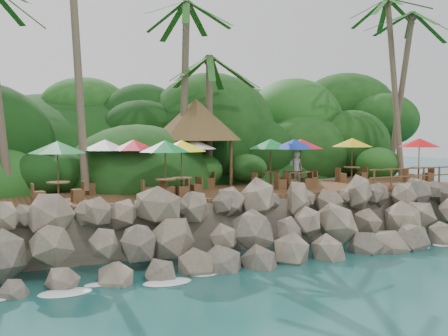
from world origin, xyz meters
name	(u,v)px	position (x,y,z in m)	size (l,w,h in m)	color
ground	(289,266)	(0.00, 0.00, 0.00)	(140.00, 140.00, 0.00)	#19514F
land_base	(160,194)	(0.00, 16.00, 1.05)	(32.00, 25.20, 2.10)	gray
jungle_hill	(131,197)	(0.00, 23.50, 0.00)	(44.80, 28.00, 15.40)	#143811
seawall	(264,228)	(0.00, 2.00, 1.15)	(29.00, 4.00, 2.30)	gray
terrace	(224,193)	(0.00, 6.00, 2.20)	(26.00, 5.00, 0.20)	brown
jungle_foliage	(165,212)	(0.00, 15.00, 0.00)	(44.00, 16.00, 12.00)	#143811
foam_line	(285,264)	(0.00, 0.30, 0.03)	(25.20, 0.80, 0.06)	white
palapa	(196,119)	(-0.22, 9.10, 5.79)	(4.84, 4.84, 4.60)	brown
dining_clusters	(216,148)	(-0.44, 5.95, 4.36)	(25.89, 5.49, 2.48)	brown
railing	(432,174)	(11.01, 3.65, 2.91)	(8.30, 0.10, 1.00)	brown
waiter	(296,169)	(3.93, 5.74, 3.23)	(0.68, 0.45, 1.87)	silver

